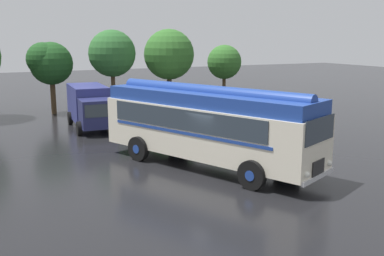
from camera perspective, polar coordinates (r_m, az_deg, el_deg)
ground_plane at (r=18.92m, az=2.71°, el=-5.22°), size 120.00×120.00×0.00m
vintage_bus at (r=18.86m, az=2.01°, el=0.65°), size 6.30×10.22×3.49m
car_near_left at (r=29.76m, az=-8.25°, el=2.48°), size 2.39×4.39×1.66m
car_mid_left at (r=30.41m, az=-2.96°, el=2.78°), size 2.26×4.34×1.66m
box_van at (r=28.05m, az=-12.81°, el=2.84°), size 2.53×5.85×2.50m
tree_left_of_centre at (r=33.61m, az=-17.73°, el=7.95°), size 3.23×3.03×5.12m
tree_centre at (r=34.17m, az=-10.32°, el=9.20°), size 3.47×3.47×5.99m
tree_right_of_centre at (r=35.21m, az=-3.04°, el=9.28°), size 3.89×3.89×6.07m
tree_far_right at (r=38.03m, az=4.07°, el=8.37°), size 2.86×2.86×4.82m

